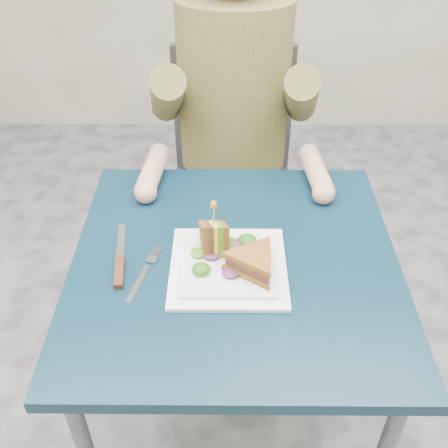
{
  "coord_description": "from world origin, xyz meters",
  "views": [
    {
      "loc": [
        -0.02,
        -0.88,
        1.55
      ],
      "look_at": [
        -0.03,
        0.02,
        0.82
      ],
      "focal_mm": 42.0,
      "sensor_mm": 36.0,
      "label": 1
    }
  ],
  "objects_px": {
    "plate": "(228,266)",
    "sandwich_upright": "(214,238)",
    "table": "(235,283)",
    "chair": "(233,163)",
    "knife": "(120,266)",
    "fork": "(143,275)",
    "sandwich_flat": "(254,262)",
    "diner": "(234,76)"
  },
  "relations": [
    {
      "from": "sandwich_upright",
      "to": "knife",
      "type": "height_order",
      "value": "sandwich_upright"
    },
    {
      "from": "table",
      "to": "diner",
      "type": "height_order",
      "value": "diner"
    },
    {
      "from": "sandwich_flat",
      "to": "sandwich_upright",
      "type": "relative_size",
      "value": 1.51
    },
    {
      "from": "diner",
      "to": "plate",
      "type": "height_order",
      "value": "diner"
    },
    {
      "from": "plate",
      "to": "diner",
      "type": "bearing_deg",
      "value": 88.58
    },
    {
      "from": "chair",
      "to": "sandwich_flat",
      "type": "height_order",
      "value": "chair"
    },
    {
      "from": "plate",
      "to": "knife",
      "type": "relative_size",
      "value": 1.17
    },
    {
      "from": "plate",
      "to": "knife",
      "type": "bearing_deg",
      "value": 179.62
    },
    {
      "from": "diner",
      "to": "fork",
      "type": "distance_m",
      "value": 0.71
    },
    {
      "from": "sandwich_upright",
      "to": "fork",
      "type": "distance_m",
      "value": 0.18
    },
    {
      "from": "table",
      "to": "knife",
      "type": "distance_m",
      "value": 0.28
    },
    {
      "from": "chair",
      "to": "diner",
      "type": "xyz_separation_m",
      "value": [
        -0.0,
        -0.11,
        0.37
      ]
    },
    {
      "from": "table",
      "to": "chair",
      "type": "height_order",
      "value": "chair"
    },
    {
      "from": "table",
      "to": "sandwich_flat",
      "type": "distance_m",
      "value": 0.14
    },
    {
      "from": "diner",
      "to": "knife",
      "type": "distance_m",
      "value": 0.71
    },
    {
      "from": "sandwich_flat",
      "to": "sandwich_upright",
      "type": "bearing_deg",
      "value": 141.27
    },
    {
      "from": "diner",
      "to": "plate",
      "type": "distance_m",
      "value": 0.66
    },
    {
      "from": "fork",
      "to": "sandwich_upright",
      "type": "bearing_deg",
      "value": 23.29
    },
    {
      "from": "table",
      "to": "knife",
      "type": "bearing_deg",
      "value": -173.21
    },
    {
      "from": "table",
      "to": "sandwich_flat",
      "type": "bearing_deg",
      "value": -55.77
    },
    {
      "from": "chair",
      "to": "diner",
      "type": "relative_size",
      "value": 1.25
    },
    {
      "from": "chair",
      "to": "fork",
      "type": "bearing_deg",
      "value": -104.93
    },
    {
      "from": "chair",
      "to": "knife",
      "type": "distance_m",
      "value": 0.81
    },
    {
      "from": "diner",
      "to": "knife",
      "type": "xyz_separation_m",
      "value": [
        -0.26,
        -0.63,
        -0.18
      ]
    },
    {
      "from": "diner",
      "to": "fork",
      "type": "xyz_separation_m",
      "value": [
        -0.2,
        -0.66,
        -0.18
      ]
    },
    {
      "from": "table",
      "to": "sandwich_upright",
      "type": "height_order",
      "value": "sandwich_upright"
    },
    {
      "from": "table",
      "to": "diner",
      "type": "relative_size",
      "value": 1.01
    },
    {
      "from": "plate",
      "to": "fork",
      "type": "height_order",
      "value": "plate"
    },
    {
      "from": "chair",
      "to": "plate",
      "type": "distance_m",
      "value": 0.77
    },
    {
      "from": "plate",
      "to": "sandwich_flat",
      "type": "distance_m",
      "value": 0.07
    },
    {
      "from": "diner",
      "to": "table",
      "type": "bearing_deg",
      "value": -90.0
    },
    {
      "from": "diner",
      "to": "sandwich_upright",
      "type": "bearing_deg",
      "value": -94.67
    },
    {
      "from": "plate",
      "to": "sandwich_upright",
      "type": "relative_size",
      "value": 2.03
    },
    {
      "from": "plate",
      "to": "sandwich_upright",
      "type": "distance_m",
      "value": 0.07
    },
    {
      "from": "diner",
      "to": "fork",
      "type": "bearing_deg",
      "value": -107.34
    },
    {
      "from": "table",
      "to": "chair",
      "type": "relative_size",
      "value": 0.81
    },
    {
      "from": "table",
      "to": "chair",
      "type": "bearing_deg",
      "value": 90.0
    },
    {
      "from": "sandwich_flat",
      "to": "knife",
      "type": "distance_m",
      "value": 0.3
    },
    {
      "from": "plate",
      "to": "fork",
      "type": "xyz_separation_m",
      "value": [
        -0.19,
        -0.02,
        -0.01
      ]
    },
    {
      "from": "plate",
      "to": "knife",
      "type": "xyz_separation_m",
      "value": [
        -0.25,
        0.0,
        -0.0
      ]
    },
    {
      "from": "chair",
      "to": "fork",
      "type": "height_order",
      "value": "chair"
    },
    {
      "from": "fork",
      "to": "sandwich_flat",
      "type": "bearing_deg",
      "value": -0.6
    }
  ]
}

